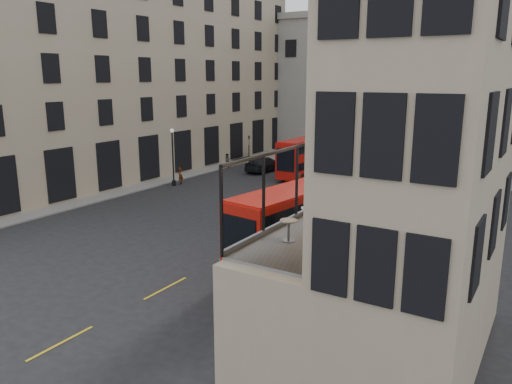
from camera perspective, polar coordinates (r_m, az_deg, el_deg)
The scene contains 31 objects.
ground at distance 23.85m, azimuth -6.60°, elevation -11.90°, with size 140.00×140.00×0.00m, color black.
host_building_main at distance 17.38m, azimuth 19.53°, elevation 4.86°, with size 7.26×11.40×15.10m.
host_frontage at distance 19.87m, azimuth 8.38°, elevation -10.16°, with size 3.00×11.00×4.50m, color tan.
cafe_floor at distance 19.08m, azimuth 8.61°, elevation -3.81°, with size 3.00×10.00×0.10m, color slate.
building_left at distance 54.78m, azimuth -16.55°, elevation 14.03°, with size 14.60×50.60×22.00m.
gateway at distance 67.44m, azimuth 16.06°, elevation 12.10°, with size 35.00×10.60×18.00m.
pavement_far at distance 59.09m, azimuth 11.89°, elevation 3.14°, with size 40.00×12.00×0.12m, color slate.
pavement_left at distance 46.86m, azimuth -18.81°, elevation 0.12°, with size 8.00×48.00×0.12m, color slate.
traffic_light_near at distance 33.20m, azimuth 4.77°, elevation -0.19°, with size 0.16×0.20×3.80m.
traffic_light_far at distance 53.71m, azimuth -0.81°, elevation 4.99°, with size 0.16×0.20×3.80m.
street_lamp_a at distance 46.97m, azimuth -9.46°, elevation 3.59°, with size 0.36×0.36×5.33m.
street_lamp_b at distance 55.02m, azimuth 10.57°, elevation 4.93°, with size 0.36×0.36×5.33m.
bus_near at distance 27.40m, azimuth 5.64°, elevation -3.06°, with size 3.94×11.14×4.35m.
bus_far at distance 51.36m, azimuth 5.99°, elevation 4.30°, with size 2.32×9.87×3.94m.
car_a at distance 42.63m, azimuth 6.41°, elevation 0.40°, with size 1.67×4.16×1.42m, color #97999E.
car_b at distance 52.53m, azimuth 12.24°, elevation 2.67°, with size 1.61×4.62×1.52m, color #B2260A.
car_c at distance 53.70m, azimuth 0.97°, elevation 3.22°, with size 2.20×5.41×1.57m, color black.
bicycle at distance 36.77m, azimuth 4.55°, elevation -1.95°, with size 0.67×1.92×1.01m, color gray.
cyclist at distance 33.61m, azimuth 4.75°, elevation -2.58°, with size 0.71×0.47×1.95m, color #B7F81A.
pedestrian_a at distance 55.78m, azimuth -3.29°, elevation 3.58°, with size 0.77×0.60×1.59m, color gray.
pedestrian_b at distance 54.25m, azimuth 10.63°, elevation 3.13°, with size 1.06×0.61×1.64m, color gray.
pedestrian_c at distance 60.63m, azimuth 13.08°, elevation 4.14°, with size 1.06×0.44×1.81m, color gray.
pedestrian_d at distance 55.25m, azimuth 19.54°, elevation 2.88°, with size 0.90×0.58×1.84m, color gray.
pedestrian_e at distance 47.70m, azimuth -8.64°, elevation 1.95°, with size 0.66×0.43×1.81m, color gray.
cafe_table_near at distance 16.87m, azimuth 3.75°, elevation -4.03°, with size 0.60×0.60×0.75m.
cafe_table_mid at distance 18.67m, azimuth 5.99°, elevation -2.48°, with size 0.56×0.56×0.70m.
cafe_table_far at distance 22.10m, azimuth 9.25°, elevation 0.13°, with size 0.67×0.67×0.84m.
cafe_chair_a at distance 15.88m, azimuth 6.84°, elevation -5.98°, with size 0.54×0.54×0.96m.
cafe_chair_b at distance 18.99m, azimuth 10.79°, elevation -3.02°, with size 0.50×0.50×0.84m.
cafe_chair_c at distance 18.32m, azimuth 10.68°, elevation -3.70°, with size 0.38×0.38×0.75m.
cafe_chair_d at distance 21.93m, azimuth 14.69°, elevation -1.01°, with size 0.47×0.47×0.87m.
Camera 1 is at (13.54, -16.85, 10.08)m, focal length 35.00 mm.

